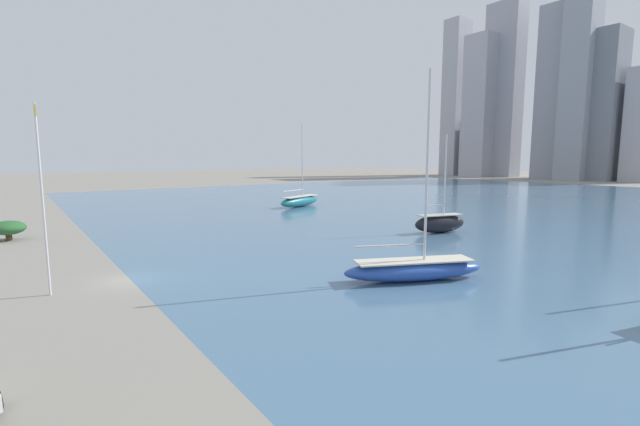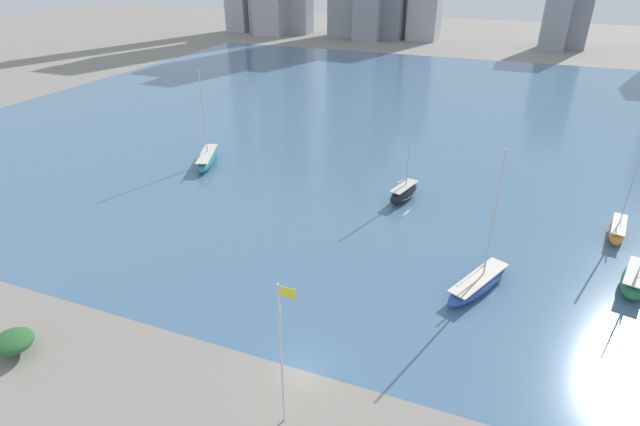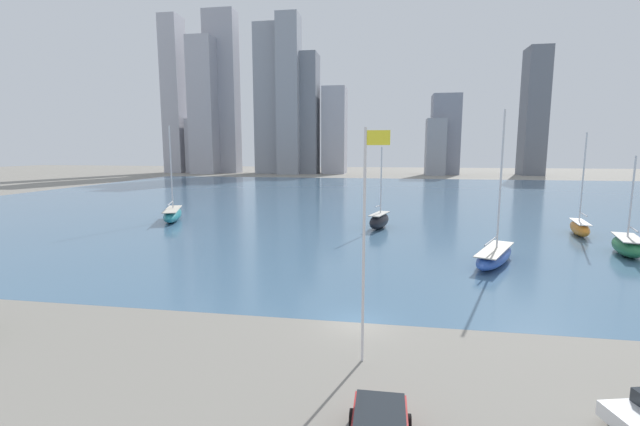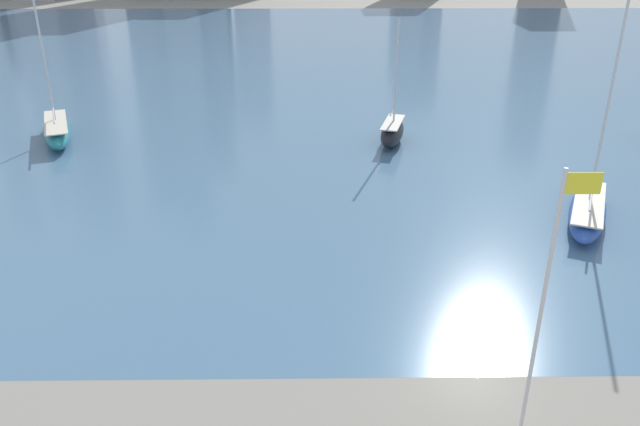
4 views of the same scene
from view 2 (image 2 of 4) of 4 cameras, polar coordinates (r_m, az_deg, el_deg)
ground_plane at (r=41.55m, az=-1.93°, el=-17.53°), size 500.00×500.00×0.00m
harbor_water at (r=101.87m, az=13.97°, el=9.99°), size 180.00×140.00×0.00m
flag_pole at (r=33.74m, az=-4.38°, el=-15.56°), size 1.24×0.14×11.82m
yard_shrub at (r=48.84m, az=-31.70°, el=-12.41°), size 3.26×3.26×2.07m
sailboat_green at (r=58.32m, az=32.44°, el=-6.42°), size 4.33×7.71×10.19m
sailboat_blue at (r=51.61m, az=17.66°, el=-7.55°), size 6.35×10.21×14.46m
sailboat_orange at (r=67.30m, az=30.89°, el=-1.61°), size 2.97×7.37×12.92m
sailboat_teal at (r=80.08m, az=-12.78°, el=6.11°), size 6.04×10.63×14.38m
sailboat_black at (r=67.28m, az=9.55°, el=2.32°), size 3.56×6.76×11.17m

